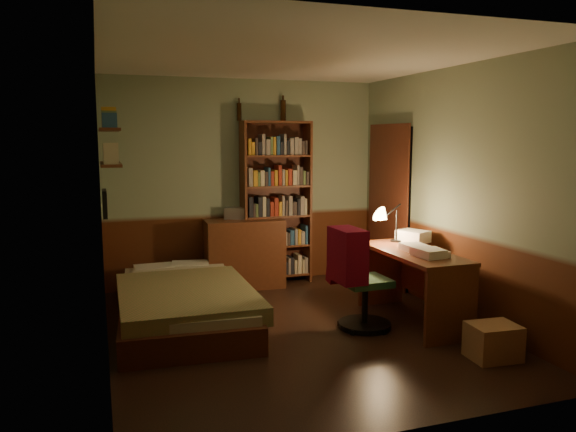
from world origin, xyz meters
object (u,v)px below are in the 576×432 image
object	(u,v)px
bed	(183,289)
mini_stereo	(236,213)
cardboard_box_a	(493,342)
dresser	(244,253)
cardboard_box_b	(498,339)
desk	(412,286)
desk_lamp	(397,211)
office_chair	(366,273)
bookshelf	(276,203)

from	to	relation	value
bed	mini_stereo	xyz separation A→B (m)	(0.85, 1.24, 0.59)
bed	cardboard_box_a	world-z (taller)	bed
dresser	cardboard_box_a	world-z (taller)	dresser
cardboard_box_a	cardboard_box_b	world-z (taller)	cardboard_box_a
mini_stereo	desk	size ratio (longest dim) A/B	0.19
desk_lamp	office_chair	world-z (taller)	desk_lamp
bookshelf	desk_lamp	size ratio (longest dim) A/B	3.04
desk_lamp	office_chair	bearing A→B (deg)	-133.37
cardboard_box_a	bookshelf	bearing A→B (deg)	107.72
dresser	office_chair	xyz separation A→B (m)	(0.74, -1.90, 0.12)
cardboard_box_b	office_chair	bearing A→B (deg)	130.04
desk	cardboard_box_a	xyz separation A→B (m)	(0.14, -1.08, -0.22)
desk	desk_lamp	xyz separation A→B (m)	(0.09, 0.51, 0.71)
bed	dresser	bearing A→B (deg)	53.69
bookshelf	bed	bearing A→B (deg)	-139.62
desk_lamp	bed	bearing A→B (deg)	-179.72
office_chair	cardboard_box_a	distance (m)	1.32
dresser	bookshelf	xyz separation A→B (m)	(0.45, 0.08, 0.61)
dresser	bookshelf	world-z (taller)	bookshelf
bed	office_chair	size ratio (longest dim) A/B	2.07
bookshelf	office_chair	bearing A→B (deg)	-82.22
mini_stereo	desk	distance (m)	2.48
bookshelf	office_chair	xyz separation A→B (m)	(0.29, -1.98, -0.49)
bookshelf	office_chair	world-z (taller)	bookshelf
desk	office_chair	xyz separation A→B (m)	(-0.54, -0.02, 0.18)
bed	office_chair	world-z (taller)	office_chair
bed	desk	size ratio (longest dim) A/B	1.66
bed	dresser	distance (m)	1.45
bookshelf	cardboard_box_a	xyz separation A→B (m)	(0.97, -3.04, -0.89)
bookshelf	cardboard_box_b	xyz separation A→B (m)	(1.10, -2.94, -0.92)
cardboard_box_b	desk	bearing A→B (deg)	105.34
dresser	cardboard_box_b	bearing A→B (deg)	-59.33
mini_stereo	cardboard_box_a	bearing A→B (deg)	-42.05
mini_stereo	desk_lamp	size ratio (longest dim) A/B	0.38
dresser	desk	world-z (taller)	dresser
dresser	cardboard_box_a	distance (m)	3.29
desk	cardboard_box_b	bearing A→B (deg)	-74.85
desk	cardboard_box_b	world-z (taller)	desk
desk	cardboard_box_b	distance (m)	1.05
cardboard_box_a	cardboard_box_b	bearing A→B (deg)	37.63
bookshelf	mini_stereo	bearing A→B (deg)	175.07
cardboard_box_a	desk	bearing A→B (deg)	97.44
bed	bookshelf	size ratio (longest dim) A/B	1.10
desk	desk_lamp	distance (m)	0.88
mini_stereo	bookshelf	distance (m)	0.54
desk	desk_lamp	world-z (taller)	desk_lamp
dresser	cardboard_box_a	size ratio (longest dim) A/B	2.40
bookshelf	desk	xyz separation A→B (m)	(0.83, -1.96, -0.67)
dresser	cardboard_box_a	xyz separation A→B (m)	(1.42, -2.96, -0.28)
bed	cardboard_box_a	distance (m)	3.00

